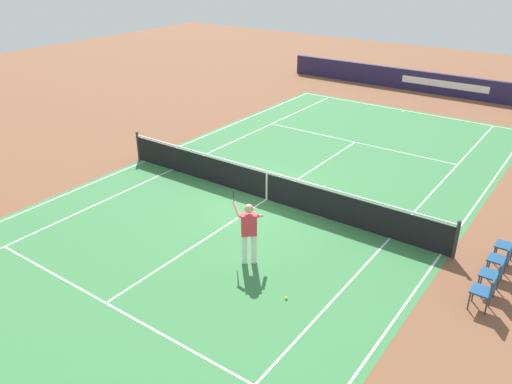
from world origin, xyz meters
name	(u,v)px	position (x,y,z in m)	size (l,w,h in m)	color
ground_plane	(267,199)	(0.00, 0.00, 0.00)	(60.00, 60.00, 0.00)	brown
court_slab	(267,199)	(0.00, 0.00, 0.00)	(24.20, 11.40, 0.00)	#387A42
court_line_markings	(267,199)	(0.00, 0.00, 0.00)	(23.85, 11.05, 0.01)	white
tennis_net	(267,185)	(0.00, 0.00, 0.49)	(0.10, 11.70, 1.08)	#2D2D33
stadium_barrier	(433,83)	(-15.90, 0.00, 0.55)	(0.26, 17.00, 1.11)	#231E47
tennis_player_near	(248,230)	(3.18, 1.62, 0.93)	(0.74, 1.09, 1.70)	white
tennis_ball	(286,298)	(3.93, 3.23, 0.03)	(0.07, 0.07, 0.07)	#CCE01E
spectator_chair_0	(509,244)	(-0.58, 6.93, 0.52)	(0.44, 0.44, 0.88)	#38383D
spectator_chair_1	(502,258)	(0.18, 6.93, 0.52)	(0.44, 0.44, 0.88)	#38383D
spectator_chair_2	(495,273)	(0.95, 6.93, 0.52)	(0.44, 0.44, 0.88)	#38383D
spectator_chair_3	(486,290)	(1.71, 6.93, 0.52)	(0.44, 0.44, 0.88)	#38383D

